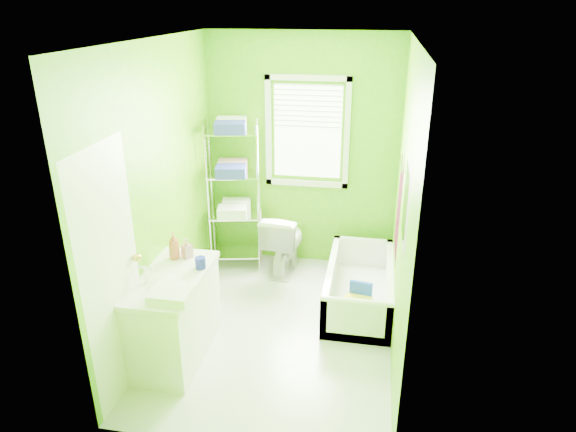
% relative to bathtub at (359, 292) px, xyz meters
% --- Properties ---
extents(ground, '(2.90, 2.90, 0.00)m').
position_rel_bathtub_xyz_m(ground, '(-0.73, -0.55, -0.14)').
color(ground, silver).
rests_on(ground, ground).
extents(room_envelope, '(2.14, 2.94, 2.62)m').
position_rel_bathtub_xyz_m(room_envelope, '(-0.73, -0.55, 1.40)').
color(room_envelope, '#55A608').
rests_on(room_envelope, ground).
extents(window, '(0.92, 0.05, 1.22)m').
position_rel_bathtub_xyz_m(window, '(-0.68, 0.87, 1.47)').
color(window, white).
rests_on(window, ground).
extents(door, '(0.09, 0.80, 2.00)m').
position_rel_bathtub_xyz_m(door, '(-1.76, -1.55, 0.86)').
color(door, white).
rests_on(door, ground).
extents(right_wall_decor, '(0.04, 1.48, 1.17)m').
position_rel_bathtub_xyz_m(right_wall_decor, '(0.31, -0.57, 1.18)').
color(right_wall_decor, '#440716').
rests_on(right_wall_decor, ground).
extents(bathtub, '(0.65, 1.39, 0.45)m').
position_rel_bathtub_xyz_m(bathtub, '(0.00, 0.00, 0.00)').
color(bathtub, white).
rests_on(bathtub, ground).
extents(toilet, '(0.46, 0.74, 0.72)m').
position_rel_bathtub_xyz_m(toilet, '(-0.88, 0.59, 0.22)').
color(toilet, white).
rests_on(toilet, ground).
extents(vanity, '(0.56, 1.02, 1.02)m').
position_rel_bathtub_xyz_m(vanity, '(-1.52, -1.08, 0.27)').
color(vanity, white).
rests_on(vanity, ground).
extents(wire_shelf_unit, '(0.63, 0.52, 1.71)m').
position_rel_bathtub_xyz_m(wire_shelf_unit, '(-1.44, 0.62, 0.91)').
color(wire_shelf_unit, silver).
rests_on(wire_shelf_unit, ground).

